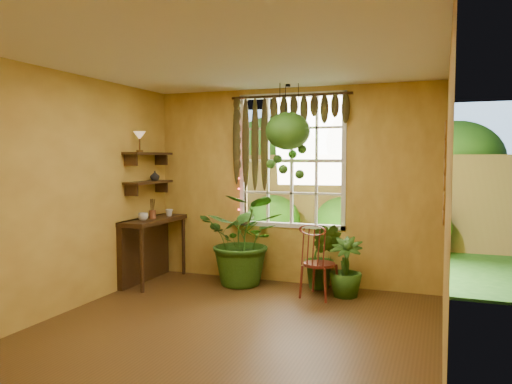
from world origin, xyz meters
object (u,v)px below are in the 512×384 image
at_px(counter_ledge, 147,242).
at_px(hanging_basket, 288,138).
at_px(windsor_chair, 318,273).
at_px(potted_plant_mid, 323,256).
at_px(potted_plant_left, 245,239).

distance_m(counter_ledge, hanging_basket, 2.46).
bearing_deg(counter_ledge, windsor_chair, 0.61).
relative_size(counter_ledge, potted_plant_mid, 1.37).
relative_size(potted_plant_mid, hanging_basket, 0.70).
bearing_deg(windsor_chair, hanging_basket, 163.82).
xyz_separation_m(counter_ledge, potted_plant_left, (1.36, 0.29, 0.08)).
bearing_deg(potted_plant_mid, counter_ledge, -169.19).
bearing_deg(potted_plant_mid, windsor_chair, -84.35).
bearing_deg(hanging_basket, counter_ledge, -170.98).
distance_m(counter_ledge, windsor_chair, 2.46).
bearing_deg(potted_plant_left, hanging_basket, 2.10).
xyz_separation_m(potted_plant_left, hanging_basket, (0.60, 0.02, 1.37)).
xyz_separation_m(windsor_chair, potted_plant_left, (-1.09, 0.26, 0.32)).
bearing_deg(windsor_chair, potted_plant_left, -179.55).
bearing_deg(counter_ledge, hanging_basket, 9.02).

